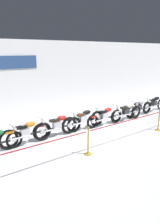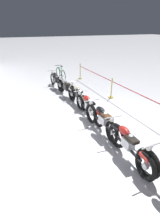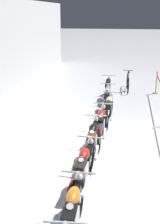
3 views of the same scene
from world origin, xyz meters
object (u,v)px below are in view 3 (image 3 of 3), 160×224
motorcycle_red_2 (83,172)px  motorcycle_cream_5 (109,110)px  motorcycle_black_7 (108,89)px  stanchion_far_right (156,86)px  motorcycle_orange_1 (72,220)px  motorcycle_black_3 (92,143)px  motorcycle_red_4 (101,125)px  motorcycle_silver_6 (107,100)px  bicycle (128,82)px

motorcycle_red_2 → motorcycle_cream_5: bearing=-3.5°
motorcycle_black_7 → stanchion_far_right: (1.32, -2.16, -0.12)m
motorcycle_orange_1 → motorcycle_black_7: size_ratio=1.02×
motorcycle_red_2 → motorcycle_cream_5: motorcycle_red_2 is taller
motorcycle_cream_5 → motorcycle_black_3: bearing=175.4°
motorcycle_red_4 → motorcycle_red_2: bearing=177.4°
motorcycle_orange_1 → motorcycle_red_2: motorcycle_orange_1 is taller
stanchion_far_right → motorcycle_cream_5: bearing=154.9°
motorcycle_black_3 → motorcycle_cream_5: motorcycle_black_3 is taller
motorcycle_red_2 → motorcycle_red_4: 2.65m
motorcycle_black_3 → motorcycle_orange_1: bearing=-179.3°
motorcycle_silver_6 → motorcycle_black_3: bearing=179.1°
motorcycle_black_7 → motorcycle_orange_1: bearing=-179.6°
motorcycle_silver_6 → motorcycle_black_7: (1.55, 0.09, 0.02)m
motorcycle_black_3 → motorcycle_black_7: bearing=0.3°
motorcycle_red_4 → bicycle: bicycle is taller
motorcycle_black_3 → motorcycle_black_7: (5.46, 0.03, -0.01)m
motorcycle_red_4 → motorcycle_silver_6: bearing=0.5°
motorcycle_red_4 → bicycle: 5.93m
motorcycle_silver_6 → motorcycle_black_7: motorcycle_black_7 is taller
motorcycle_orange_1 → stanchion_far_right: (9.61, -2.09, -0.13)m
motorcycle_black_3 → motorcycle_red_4: 1.29m
motorcycle_orange_1 → motorcycle_cream_5: 5.53m
motorcycle_silver_6 → motorcycle_orange_1: bearing=179.8°
motorcycle_silver_6 → bicycle: size_ratio=1.24×
motorcycle_red_4 → bicycle: bearing=-7.0°
motorcycle_orange_1 → motorcycle_red_4: (4.13, -0.05, -0.03)m
motorcycle_black_3 → bicycle: bearing=-6.5°
motorcycle_orange_1 → motorcycle_red_4: motorcycle_orange_1 is taller
motorcycle_orange_1 → motorcycle_cream_5: motorcycle_orange_1 is taller
motorcycle_orange_1 → motorcycle_silver_6: motorcycle_orange_1 is taller
motorcycle_orange_1 → motorcycle_black_3: motorcycle_orange_1 is taller
motorcycle_black_7 → bicycle: 1.91m
motorcycle_orange_1 → motorcycle_silver_6: 6.75m
motorcycle_silver_6 → motorcycle_red_4: bearing=-179.5°
bicycle → motorcycle_black_7: bearing=153.8°
motorcycle_orange_1 → motorcycle_silver_6: (6.75, -0.03, -0.03)m
motorcycle_red_2 → motorcycle_black_7: motorcycle_red_2 is taller
motorcycle_cream_5 → stanchion_far_right: (4.09, -1.91, -0.10)m
motorcycle_red_4 → stanchion_far_right: size_ratio=2.19×
motorcycle_red_2 → motorcycle_silver_6: (5.27, -0.10, -0.01)m
motorcycle_cream_5 → motorcycle_orange_1: bearing=178.1°
motorcycle_orange_1 → motorcycle_black_7: 8.30m
motorcycle_red_4 → motorcycle_cream_5: motorcycle_cream_5 is taller
motorcycle_black_3 → motorcycle_cream_5: 2.69m
motorcycle_black_3 → motorcycle_red_2: bearing=178.7°
motorcycle_cream_5 → stanchion_far_right: 4.51m
stanchion_far_right → bicycle: bearing=73.2°
motorcycle_black_3 → motorcycle_cream_5: bearing=-4.6°
motorcycle_orange_1 → motorcycle_cream_5: bearing=-1.9°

